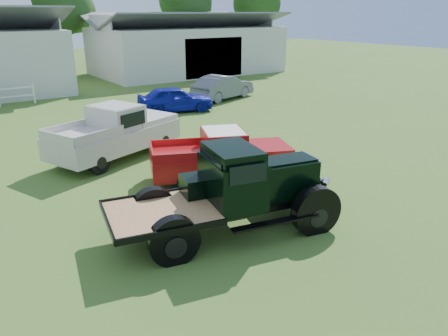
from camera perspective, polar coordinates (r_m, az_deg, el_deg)
ground at (r=12.15m, az=2.46°, el=-6.43°), size 120.00×120.00×0.00m
shed_right at (r=41.28m, az=-4.84°, el=15.91°), size 16.80×9.20×5.20m
tree_c at (r=43.25m, az=-20.09°, el=17.54°), size 5.40×5.40×9.00m
tree_d at (r=49.25m, az=-4.99°, el=19.32°), size 6.00×6.00×10.00m
tree_e at (r=52.13m, az=4.27°, el=19.09°), size 5.70×5.70×9.50m
vintage_flatbed at (r=10.92m, az=0.55°, el=-3.01°), size 6.06×3.38×2.27m
red_pickup at (r=14.44m, az=-0.43°, el=1.67°), size 5.11×3.53×1.74m
white_pickup at (r=17.24m, az=-14.05°, el=4.53°), size 5.83×3.91×2.00m
misc_car_blue at (r=24.96m, az=-6.43°, el=8.96°), size 4.53×2.82×1.44m
misc_car_grey at (r=28.49m, az=-0.16°, el=10.53°), size 4.93×2.88×1.54m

